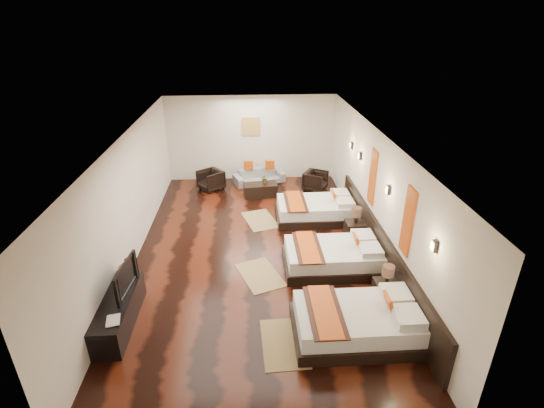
{
  "coord_description": "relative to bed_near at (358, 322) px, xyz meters",
  "views": [
    {
      "loc": [
        -0.13,
        -8.15,
        5.08
      ],
      "look_at": [
        0.4,
        0.27,
        1.1
      ],
      "focal_mm": 26.53,
      "sensor_mm": 36.0,
      "label": 1
    }
  ],
  "objects": [
    {
      "name": "back_wall",
      "position": [
        -1.7,
        7.62,
        1.11
      ],
      "size": [
        5.5,
        0.01,
        2.8
      ],
      "primitive_type": "cube",
      "color": "silver",
      "rests_on": "floor"
    },
    {
      "name": "coffee_table",
      "position": [
        -1.47,
        6.08,
        -0.09
      ],
      "size": [
        1.05,
        0.61,
        0.4
      ],
      "primitive_type": "cube",
      "rotation": [
        0.0,
        0.0,
        0.11
      ],
      "color": "black",
      "rests_on": "floor"
    },
    {
      "name": "nightstand_a",
      "position": [
        0.75,
        0.83,
        0.01
      ],
      "size": [
        0.43,
        0.43,
        0.84
      ],
      "color": "black",
      "rests_on": "floor"
    },
    {
      "name": "sconce_far",
      "position": [
        1.01,
        4.27,
        1.56
      ],
      "size": [
        0.07,
        0.12,
        0.18
      ],
      "color": "black",
      "rests_on": "right_wall"
    },
    {
      "name": "sconce_lounge",
      "position": [
        1.01,
        5.17,
        1.56
      ],
      "size": [
        0.07,
        0.12,
        0.18
      ],
      "color": "black",
      "rests_on": "right_wall"
    },
    {
      "name": "table_plant",
      "position": [
        -1.32,
        6.14,
        0.25
      ],
      "size": [
        0.27,
        0.24,
        0.28
      ],
      "primitive_type": "imported",
      "rotation": [
        0.0,
        0.0,
        0.09
      ],
      "color": "#2A5B1E",
      "rests_on": "coffee_table"
    },
    {
      "name": "jute_mat_mid",
      "position": [
        -1.63,
        1.89,
        -0.28
      ],
      "size": [
        1.13,
        1.39,
        0.01
      ],
      "primitive_type": "cube",
      "rotation": [
        0.0,
        0.0,
        0.36
      ],
      "color": "#957C4C",
      "rests_on": "floor"
    },
    {
      "name": "nightstand_b",
      "position": [
        0.75,
        3.21,
        0.03
      ],
      "size": [
        0.46,
        0.46,
        0.91
      ],
      "color": "black",
      "rests_on": "floor"
    },
    {
      "name": "bed_mid",
      "position": [
        -0.0,
        2.09,
        -0.01
      ],
      "size": [
        2.12,
        1.33,
        0.81
      ],
      "color": "black",
      "rests_on": "floor"
    },
    {
      "name": "headboard_panel",
      "position": [
        1.01,
        2.07,
        0.16
      ],
      "size": [
        0.08,
        6.6,
        0.9
      ],
      "primitive_type": "cube",
      "color": "black",
      "rests_on": "floor"
    },
    {
      "name": "armchair_right",
      "position": [
        0.3,
        6.45,
        0.02
      ],
      "size": [
        0.92,
        0.91,
        0.62
      ],
      "primitive_type": "imported",
      "rotation": [
        0.0,
        0.0,
        1.05
      ],
      "color": "black",
      "rests_on": "floor"
    },
    {
      "name": "sconce_mid",
      "position": [
        1.01,
        2.07,
        1.56
      ],
      "size": [
        0.07,
        0.12,
        0.18
      ],
      "color": "black",
      "rests_on": "right_wall"
    },
    {
      "name": "sconce_near",
      "position": [
        1.01,
        -0.13,
        1.56
      ],
      "size": [
        0.07,
        0.12,
        0.18
      ],
      "color": "black",
      "rests_on": "right_wall"
    },
    {
      "name": "bed_near",
      "position": [
        0.0,
        0.0,
        0.0
      ],
      "size": [
        2.18,
        1.37,
        0.83
      ],
      "color": "black",
      "rests_on": "floor"
    },
    {
      "name": "floor",
      "position": [
        -1.7,
        2.87,
        -0.29
      ],
      "size": [
        5.5,
        9.5,
        0.01
      ],
      "primitive_type": "cube",
      "color": "black",
      "rests_on": "ground"
    },
    {
      "name": "ceiling",
      "position": [
        -1.7,
        2.87,
        2.51
      ],
      "size": [
        5.5,
        9.5,
        0.01
      ],
      "primitive_type": "cube",
      "color": "white",
      "rests_on": "floor"
    },
    {
      "name": "book",
      "position": [
        -4.2,
        -0.04,
        0.28
      ],
      "size": [
        0.27,
        0.33,
        0.03
      ],
      "primitive_type": "imported",
      "rotation": [
        0.0,
        0.0,
        0.21
      ],
      "color": "black",
      "rests_on": "tv_console"
    },
    {
      "name": "armchair_left",
      "position": [
        -3.02,
        6.7,
        0.03
      ],
      "size": [
        0.97,
        0.97,
        0.64
      ],
      "primitive_type": "imported",
      "rotation": [
        0.0,
        0.0,
        -0.91
      ],
      "color": "black",
      "rests_on": "floor"
    },
    {
      "name": "bed_far",
      "position": [
        -0.0,
        4.46,
        -0.01
      ],
      "size": [
        2.11,
        1.33,
        0.81
      ],
      "color": "black",
      "rests_on": "floor"
    },
    {
      "name": "gold_artwork",
      "position": [
        -1.7,
        7.6,
        1.51
      ],
      "size": [
        0.6,
        0.04,
        0.6
      ],
      "primitive_type": "cube",
      "color": "#AD873F",
      "rests_on": "back_wall"
    },
    {
      "name": "sofa",
      "position": [
        -1.47,
        7.13,
        -0.04
      ],
      "size": [
        1.78,
        1.17,
        0.49
      ],
      "primitive_type": "imported",
      "rotation": [
        0.0,
        0.0,
        0.34
      ],
      "color": "gray",
      "rests_on": "floor"
    },
    {
      "name": "tv_console",
      "position": [
        -4.2,
        0.55,
        -0.01
      ],
      "size": [
        0.5,
        1.8,
        0.55
      ],
      "primitive_type": "cube",
      "color": "black",
      "rests_on": "floor"
    },
    {
      "name": "jute_mat_far",
      "position": [
        -1.54,
        4.45,
        -0.28
      ],
      "size": [
        1.06,
        1.36,
        0.01
      ],
      "primitive_type": "cube",
      "rotation": [
        0.0,
        0.0,
        0.29
      ],
      "color": "#957C4C",
      "rests_on": "floor"
    },
    {
      "name": "left_wall",
      "position": [
        -4.45,
        2.87,
        1.11
      ],
      "size": [
        0.01,
        9.5,
        2.8
      ],
      "primitive_type": "cube",
      "color": "silver",
      "rests_on": "floor"
    },
    {
      "name": "orange_panel_a",
      "position": [
        1.03,
        0.97,
        1.41
      ],
      "size": [
        0.04,
        0.4,
        1.3
      ],
      "primitive_type": "cube",
      "color": "#D86014",
      "rests_on": "right_wall"
    },
    {
      "name": "tv",
      "position": [
        -4.15,
        0.8,
        0.55
      ],
      "size": [
        0.22,
        0.99,
        0.57
      ],
      "primitive_type": "imported",
      "rotation": [
        0.0,
        0.0,
        1.47
      ],
      "color": "black",
      "rests_on": "tv_console"
    },
    {
      "name": "orange_panel_b",
      "position": [
        1.03,
        3.17,
        1.41
      ],
      "size": [
        0.04,
        0.4,
        1.3
      ],
      "primitive_type": "cube",
      "color": "#D86014",
      "rests_on": "right_wall"
    },
    {
      "name": "right_wall",
      "position": [
        1.05,
        2.87,
        1.11
      ],
      "size": [
        0.01,
        9.5,
        2.8
      ],
      "primitive_type": "cube",
      "color": "silver",
      "rests_on": "floor"
    },
    {
      "name": "jute_mat_near",
      "position": [
        -1.29,
        -0.12,
        -0.28
      ],
      "size": [
        0.79,
        1.23,
        0.01
      ],
      "primitive_type": "cube",
      "rotation": [
        0.0,
        0.0,
        0.04
      ],
      "color": "#957C4C",
      "rests_on": "floor"
    },
    {
      "name": "figurine",
      "position": [
        -4.2,
        1.31,
        0.44
      ],
      "size": [
        0.42,
        0.42,
        0.34
      ],
      "primitive_type": "imported",
      "rotation": [
        0.0,
        0.0,
        0.37
      ],
      "color": "brown",
      "rests_on": "tv_console"
    }
  ]
}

